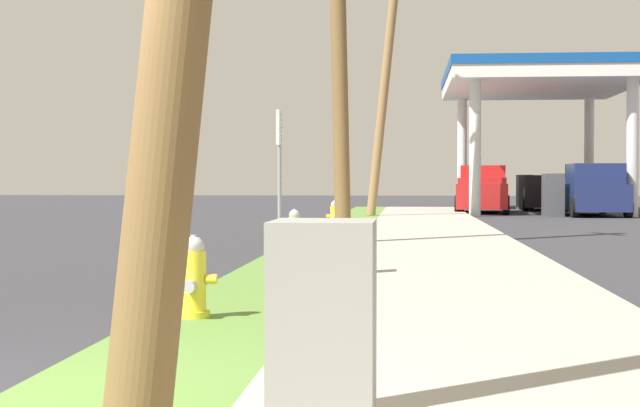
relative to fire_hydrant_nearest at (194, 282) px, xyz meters
name	(u,v)px	position (x,y,z in m)	size (l,w,h in m)	color
fire_hydrant_nearest	(194,282)	(0.00, 0.00, 0.00)	(0.42, 0.38, 0.74)	yellow
fire_hydrant_second	(294,233)	(0.00, 7.89, 0.00)	(0.42, 0.38, 0.74)	yellow
fire_hydrant_third	(335,217)	(0.15, 15.16, 0.00)	(0.42, 0.37, 0.74)	yellow
utility_pole_background	(384,94)	(1.10, 25.49, 3.92)	(1.73, 0.37, 8.33)	#937047
utility_cabinet	(323,347)	(1.54, -4.25, 0.16)	(0.52, 0.61, 1.06)	slate
street_sign_post	(280,158)	(0.30, 3.63, 1.19)	(0.05, 0.36, 2.12)	gray
car_black_by_near_pump	(543,194)	(8.06, 36.03, 0.28)	(2.25, 4.63, 1.57)	black
truck_teal_at_forecourt	(484,189)	(5.72, 40.01, 0.47)	(2.48, 5.53, 1.97)	#197075
truck_red_on_apron	(483,191)	(5.06, 32.19, 0.47)	(2.57, 5.56, 1.97)	red
truck_navy_at_far_bay	(590,192)	(8.88, 29.26, 0.47)	(2.18, 5.42, 1.97)	navy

